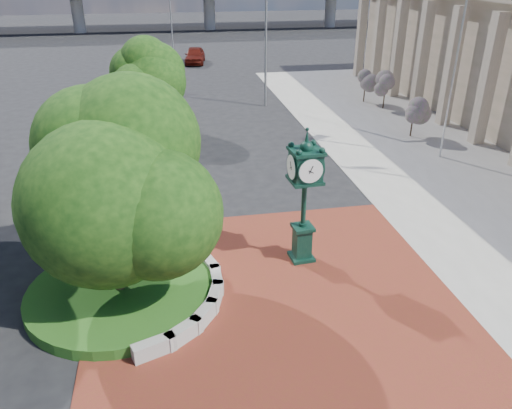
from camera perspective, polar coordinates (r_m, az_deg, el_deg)
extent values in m
plane|color=black|center=(17.73, 1.34, -8.74)|extent=(200.00, 200.00, 0.00)
cube|color=brown|center=(16.93, 2.04, -10.59)|extent=(12.00, 12.00, 0.04)
cube|color=#9E9B93|center=(32.42, 26.34, 5.23)|extent=(20.00, 50.00, 0.04)
cube|color=#9E9B93|center=(14.97, -11.56, -15.78)|extent=(1.29, 0.76, 0.54)
cube|color=#9E9B93|center=(15.30, -8.27, -14.38)|extent=(1.20, 1.04, 0.54)
cube|color=#9E9B93|center=(15.85, -5.92, -12.53)|extent=(1.00, 1.22, 0.54)
cube|color=#9E9B93|center=(16.57, -4.69, -10.52)|extent=(0.71, 1.30, 0.54)
cube|color=#9E9B93|center=(17.35, -4.55, -8.60)|extent=(0.35, 1.25, 0.54)
cube|color=#9E9B93|center=(18.14, -5.36, -6.93)|extent=(0.71, 1.30, 0.54)
cube|color=#9E9B93|center=(18.86, -6.93, -5.61)|extent=(1.00, 1.22, 0.54)
cube|color=#9E9B93|center=(19.45, -9.06, -4.70)|extent=(1.20, 1.04, 0.54)
cube|color=#9E9B93|center=(19.87, -11.58, -4.21)|extent=(1.29, 0.76, 0.54)
cylinder|color=#1D4614|center=(17.46, -15.18, -9.61)|extent=(6.10, 6.10, 0.40)
cube|color=black|center=(33.44, 26.90, 12.89)|extent=(0.30, 40.00, 5.50)
cylinder|color=#9E9B93|center=(85.35, -19.72, 20.02)|extent=(1.80, 1.80, 6.00)
cylinder|color=#9E9B93|center=(84.89, -5.36, 21.29)|extent=(1.80, 1.80, 6.00)
cylinder|color=#9E9B93|center=(89.04, 8.52, 21.36)|extent=(1.80, 1.80, 6.00)
cylinder|color=#38281C|center=(16.97, -15.53, -7.18)|extent=(0.36, 0.36, 2.17)
sphere|color=#11330E|center=(15.72, -16.67, 0.92)|extent=(5.20, 5.20, 5.20)
cylinder|color=#38281C|center=(33.51, -11.87, 9.75)|extent=(0.36, 0.36, 1.92)
sphere|color=#11330E|center=(32.96, -12.24, 13.55)|extent=(4.40, 4.40, 4.40)
cube|color=black|center=(18.95, 5.20, -6.00)|extent=(0.92, 0.92, 0.17)
cube|color=black|center=(18.61, 5.28, -4.28)|extent=(0.63, 0.63, 1.17)
cube|color=black|center=(18.30, 5.36, -2.61)|extent=(0.80, 0.80, 0.13)
cylinder|color=black|center=(17.86, 5.49, 0.12)|extent=(0.18, 0.18, 1.81)
cube|color=black|center=(17.27, 5.69, 4.44)|extent=(1.03, 1.03, 0.96)
cylinder|color=white|center=(16.84, 6.28, 3.83)|extent=(0.86, 0.13, 0.85)
cylinder|color=white|center=(17.71, 5.13, 5.03)|extent=(0.86, 0.13, 0.85)
cylinder|color=white|center=(17.11, 4.11, 4.29)|extent=(0.13, 0.86, 0.85)
cylinder|color=white|center=(17.45, 7.24, 4.59)|extent=(0.13, 0.86, 0.85)
sphere|color=black|center=(17.04, 5.79, 6.51)|extent=(0.47, 0.47, 0.47)
cone|color=black|center=(16.92, 5.84, 7.63)|extent=(0.19, 0.19, 0.53)
imported|color=#4C110A|center=(56.55, -7.01, 16.57)|extent=(2.69, 5.19, 1.69)
cylinder|color=silver|center=(29.23, 21.72, 13.89)|extent=(0.12, 0.12, 9.60)
cylinder|color=slate|center=(38.20, 1.13, 18.08)|extent=(0.17, 0.17, 9.49)
cylinder|color=slate|center=(55.02, -9.64, 19.47)|extent=(0.14, 0.14, 8.01)
cylinder|color=#38281C|center=(33.37, 17.34, 8.40)|extent=(0.10, 0.10, 1.20)
sphere|color=#9F4F90|center=(33.10, 17.57, 10.04)|extent=(1.20, 1.20, 1.20)
cylinder|color=#38281C|center=(39.47, 14.39, 11.41)|extent=(0.10, 0.10, 1.20)
sphere|color=#9F4F90|center=(39.24, 14.55, 12.82)|extent=(1.20, 1.20, 1.20)
cylinder|color=#38281C|center=(41.03, 12.26, 12.18)|extent=(0.10, 0.10, 1.20)
sphere|color=#9F4F90|center=(40.80, 12.39, 13.54)|extent=(1.20, 1.20, 1.20)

